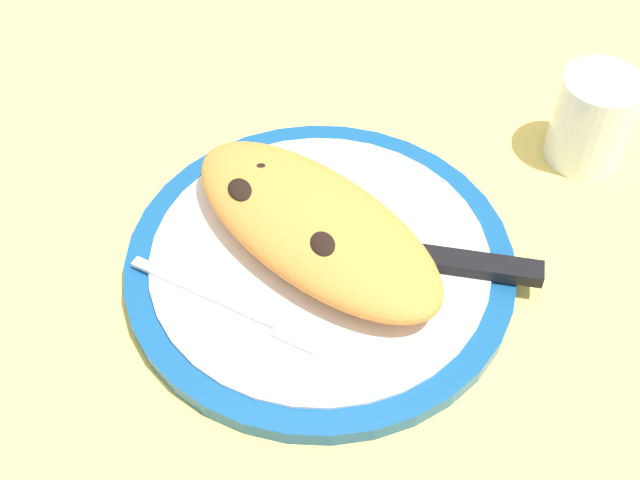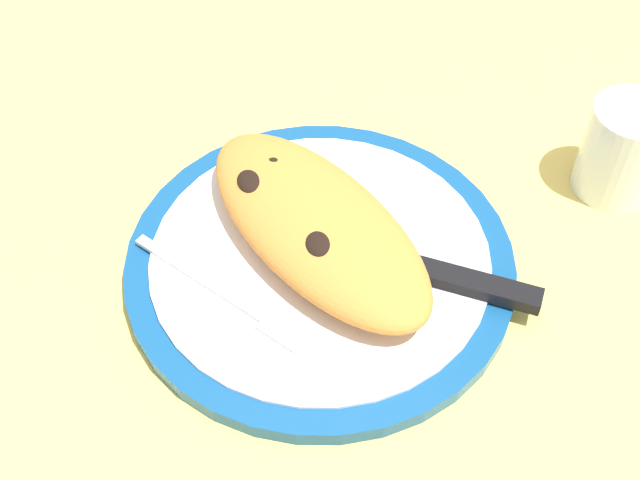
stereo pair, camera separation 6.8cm
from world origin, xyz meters
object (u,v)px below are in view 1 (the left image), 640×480
at_px(plate, 320,262).
at_px(knife, 438,260).
at_px(water_glass, 591,124).
at_px(fork, 243,309).
at_px(calzone, 315,226).

height_order(plate, knife, knife).
xyz_separation_m(knife, water_glass, (0.01, 0.21, 0.02)).
height_order(fork, knife, knife).
bearing_deg(calzone, knife, 30.13).
relative_size(plate, knife, 1.49).
distance_m(knife, water_glass, 0.21).
height_order(calzone, fork, calzone).
xyz_separation_m(calzone, knife, (0.09, 0.05, -0.02)).
distance_m(plate, knife, 0.10).
xyz_separation_m(calzone, water_glass, (0.10, 0.26, -0.00)).
bearing_deg(plate, calzone, 151.53).
xyz_separation_m(plate, water_glass, (0.09, 0.27, 0.03)).
relative_size(plate, water_glass, 3.64).
bearing_deg(plate, fork, -94.98).
xyz_separation_m(calzone, fork, (0.00, -0.09, -0.02)).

